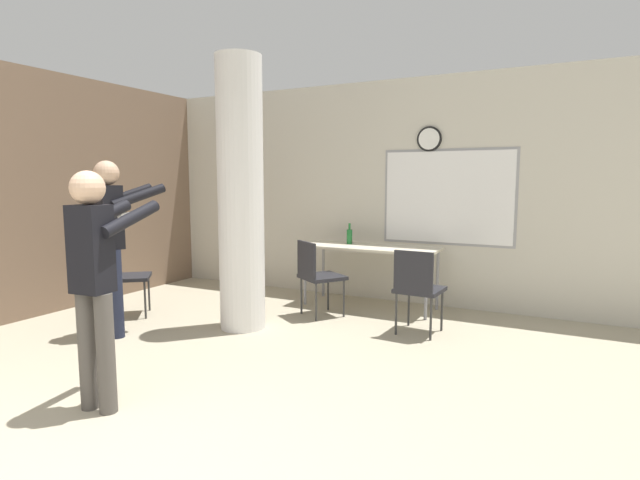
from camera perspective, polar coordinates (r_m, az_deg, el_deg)
The scene contains 10 objects.
wall_left_accent at distance 6.55m, azimuth -29.87°, elevation 4.59°, with size 0.12×7.00×2.80m.
wall_back at distance 6.44m, azimuth 9.34°, elevation 5.39°, with size 8.00×0.15×2.80m.
support_pillar at distance 5.23m, azimuth -9.05°, elevation 5.07°, with size 0.47×0.47×2.80m.
folding_table at distance 6.11m, azimuth 5.76°, elevation -1.22°, with size 1.66×0.63×0.76m.
bottle_on_table at distance 6.28m, azimuth 3.39°, elevation 0.46°, with size 0.07×0.07×0.26m.
chair_table_right at distance 5.11m, azimuth 11.09°, elevation -5.08°, with size 0.46×0.46×0.87m.
chair_by_left_wall at distance 6.13m, azimuth -21.60°, elevation -3.43°, with size 0.62×0.62×0.87m.
chair_table_left at distance 5.69m, azimuth -0.36°, elevation -3.72°, with size 0.61×0.61×0.87m.
person_playing_front at distance 3.63m, azimuth -24.29°, elevation -3.31°, with size 0.39×0.63×1.62m.
person_watching_back at distance 5.33m, azimuth -22.65°, elevation 0.62°, with size 0.53×0.69×1.74m.
Camera 1 is at (1.98, -1.07, 1.56)m, focal length 28.00 mm.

